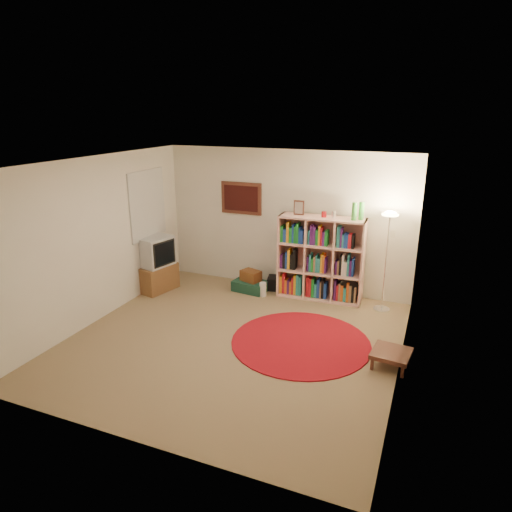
% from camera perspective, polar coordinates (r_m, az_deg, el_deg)
% --- Properties ---
extents(room, '(4.54, 4.54, 2.54)m').
position_cam_1_polar(room, '(6.18, -3.24, 0.12)').
color(room, '#8A7251').
rests_on(room, ground).
extents(bookshelf, '(1.46, 0.46, 1.73)m').
position_cam_1_polar(bookshelf, '(7.84, 7.94, -0.43)').
color(bookshelf, '#FFBAAA').
rests_on(bookshelf, ground).
extents(floor_lamp, '(0.39, 0.39, 1.66)m').
position_cam_1_polar(floor_lamp, '(7.36, 16.27, 3.28)').
color(floor_lamp, white).
rests_on(floor_lamp, ground).
extents(floor_fan, '(0.39, 0.23, 0.43)m').
position_cam_1_polar(floor_fan, '(7.88, 11.40, -4.26)').
color(floor_fan, black).
rests_on(floor_fan, ground).
extents(tv_stand, '(0.62, 0.77, 1.00)m').
position_cam_1_polar(tv_stand, '(8.38, -12.39, -1.06)').
color(tv_stand, brown).
rests_on(tv_stand, ground).
extents(suitcase, '(0.63, 0.45, 0.19)m').
position_cam_1_polar(suitcase, '(8.26, -0.74, -3.76)').
color(suitcase, '#153A2C').
rests_on(suitcase, ground).
extents(wicker_basket, '(0.40, 0.34, 0.19)m').
position_cam_1_polar(wicker_basket, '(8.21, -0.65, -2.48)').
color(wicker_basket, '#5F3217').
rests_on(wicker_basket, suitcase).
extents(duffel_bag, '(0.39, 0.35, 0.24)m').
position_cam_1_polar(duffel_bag, '(8.34, 2.68, -3.39)').
color(duffel_bag, black).
rests_on(duffel_bag, ground).
extents(paper_towel, '(0.15, 0.15, 0.25)m').
position_cam_1_polar(paper_towel, '(8.03, 0.87, -4.19)').
color(paper_towel, white).
rests_on(paper_towel, ground).
extents(red_rug, '(1.96, 1.96, 0.02)m').
position_cam_1_polar(red_rug, '(6.58, 5.61, -10.67)').
color(red_rug, maroon).
rests_on(red_rug, ground).
extents(side_table, '(0.52, 0.52, 0.22)m').
position_cam_1_polar(side_table, '(6.17, 16.56, -11.64)').
color(side_table, '#492319').
rests_on(side_table, ground).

